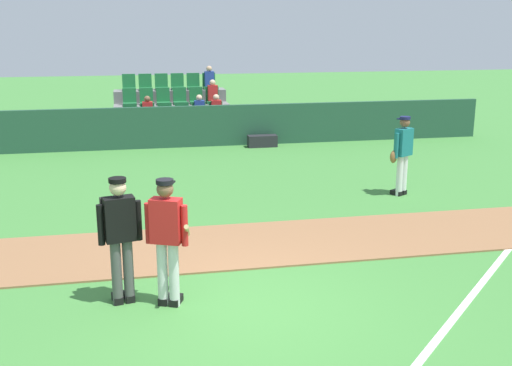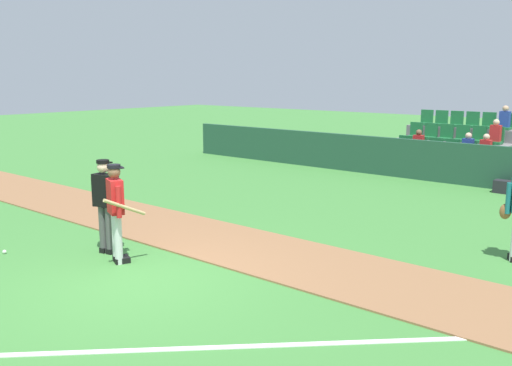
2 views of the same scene
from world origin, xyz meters
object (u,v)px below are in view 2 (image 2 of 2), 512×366
object	(u,v)px
baseball	(4,252)
equipment_bag	(511,188)
batter_red_jersey	(116,209)
umpire_home_plate	(106,201)

from	to	relation	value
baseball	equipment_bag	size ratio (longest dim) A/B	0.08
batter_red_jersey	equipment_bag	size ratio (longest dim) A/B	1.96
umpire_home_plate	equipment_bag	distance (m)	11.28
batter_red_jersey	umpire_home_plate	world-z (taller)	same
batter_red_jersey	baseball	world-z (taller)	batter_red_jersey
umpire_home_plate	baseball	world-z (taller)	umpire_home_plate
batter_red_jersey	umpire_home_plate	bearing A→B (deg)	160.69
batter_red_jersey	equipment_bag	xyz separation A→B (m)	(3.54, 10.67, -0.79)
batter_red_jersey	equipment_bag	distance (m)	11.27
baseball	equipment_bag	distance (m)	13.00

